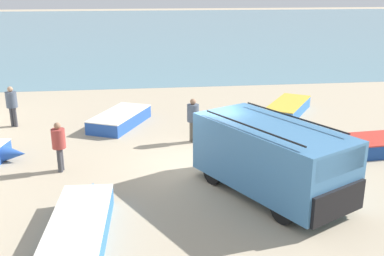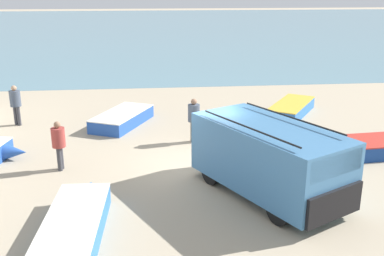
% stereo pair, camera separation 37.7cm
% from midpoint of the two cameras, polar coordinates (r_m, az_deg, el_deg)
% --- Properties ---
extents(ground_plane, '(200.00, 200.00, 0.00)m').
position_cam_midpoint_polar(ground_plane, '(15.15, 1.42, -4.83)').
color(ground_plane, tan).
extents(sea_water, '(120.00, 80.00, 0.01)m').
position_cam_midpoint_polar(sea_water, '(66.14, -4.36, 12.75)').
color(sea_water, slate).
rests_on(sea_water, ground_plane).
extents(parked_van, '(4.06, 5.19, 2.21)m').
position_cam_midpoint_polar(parked_van, '(12.96, 10.55, -3.69)').
color(parked_van, teal).
rests_on(parked_van, ground_plane).
extents(fishing_rowboat_1, '(1.48, 4.39, 0.58)m').
position_cam_midpoint_polar(fishing_rowboat_1, '(11.48, -13.64, -11.64)').
color(fishing_rowboat_1, '#2D66AD').
rests_on(fishing_rowboat_1, ground_plane).
extents(fishing_rowboat_2, '(3.13, 4.06, 0.55)m').
position_cam_midpoint_polar(fishing_rowboat_2, '(21.41, 12.89, 2.33)').
color(fishing_rowboat_2, '#2D66AD').
rests_on(fishing_rowboat_2, ground_plane).
extents(fishing_rowboat_4, '(2.77, 4.06, 0.57)m').
position_cam_midpoint_polar(fishing_rowboat_4, '(19.72, -8.13, 1.30)').
color(fishing_rowboat_4, '#234CA3').
rests_on(fishing_rowboat_4, ground_plane).
extents(fisherman_0, '(0.46, 0.46, 1.75)m').
position_cam_midpoint_polar(fisherman_0, '(20.53, -21.02, 3.14)').
color(fisherman_0, '#38383D').
rests_on(fisherman_0, ground_plane).
extents(fisherman_1, '(0.45, 0.45, 1.72)m').
position_cam_midpoint_polar(fisherman_1, '(17.08, 0.87, 1.48)').
color(fisherman_1, '#5B564C').
rests_on(fisherman_1, ground_plane).
extents(fisherman_2, '(0.44, 0.44, 1.66)m').
position_cam_midpoint_polar(fisherman_2, '(15.07, -15.89, -1.64)').
color(fisherman_2, '#38383D').
rests_on(fisherman_2, ground_plane).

